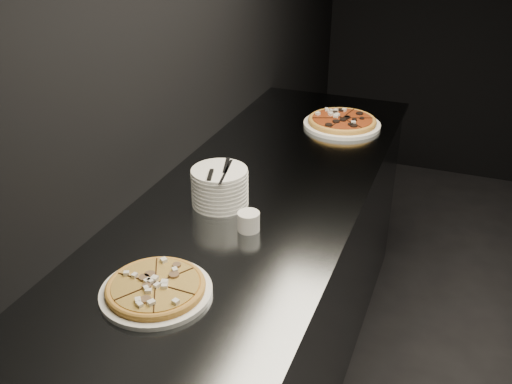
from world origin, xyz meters
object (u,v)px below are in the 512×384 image
(pizza_tomato, at_px, (342,122))
(ramekin, at_px, (249,221))
(plate_stack, at_px, (220,187))
(cutlery, at_px, (219,171))
(counter, at_px, (252,303))
(pizza_mushroom, at_px, (156,288))

(pizza_tomato, xyz_separation_m, ramekin, (-0.06, -0.98, 0.01))
(plate_stack, distance_m, cutlery, 0.07)
(counter, xyz_separation_m, ramekin, (0.07, -0.19, 0.49))
(plate_stack, bearing_deg, pizza_mushroom, -84.81)
(pizza_tomato, distance_m, cutlery, 0.90)
(pizza_mushroom, distance_m, plate_stack, 0.52)
(plate_stack, height_order, ramekin, plate_stack)
(cutlery, bearing_deg, ramekin, -54.71)
(pizza_tomato, bearing_deg, cutlery, -103.47)
(pizza_mushroom, height_order, pizza_tomato, pizza_tomato)
(ramekin, bearing_deg, counter, 109.00)
(counter, bearing_deg, plate_stack, -142.25)
(cutlery, bearing_deg, pizza_tomato, 58.73)
(counter, height_order, pizza_mushroom, pizza_mushroom)
(plate_stack, height_order, cutlery, cutlery)
(pizza_tomato, height_order, ramekin, ramekin)
(pizza_tomato, distance_m, plate_stack, 0.89)
(counter, bearing_deg, cutlery, -134.21)
(counter, relative_size, pizza_mushroom, 8.17)
(pizza_mushroom, relative_size, ramekin, 4.22)
(pizza_tomato, height_order, cutlery, cutlery)
(pizza_mushroom, bearing_deg, plate_stack, 95.19)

